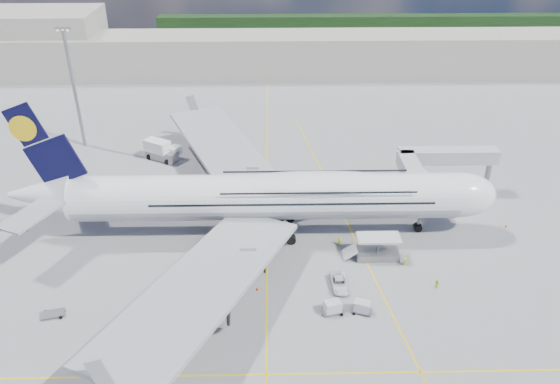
{
  "coord_description": "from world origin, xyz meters",
  "views": [
    {
      "loc": [
        0.69,
        -65.09,
        50.27
      ],
      "look_at": [
        2.14,
        8.0,
        8.75
      ],
      "focal_mm": 35.0,
      "sensor_mm": 36.0,
      "label": 1
    }
  ],
  "objects_px": {
    "dolly_back": "(53,314)",
    "crew_van": "(339,241)",
    "jet_bridge": "(434,164)",
    "cone_nose": "(506,226)",
    "crew_loader": "(436,284)",
    "crew_tug": "(208,304)",
    "baggage_tug": "(203,262)",
    "cone_wing_left_inner": "(208,202)",
    "cargo_loader": "(376,250)",
    "crew_wing": "(175,322)",
    "catering_truck_inner": "(185,194)",
    "catering_truck_outer": "(161,151)",
    "service_van": "(339,283)",
    "cone_tail": "(27,230)",
    "cone_wing_left_outer": "(188,179)",
    "cone_wing_right_inner": "(257,289)",
    "dolly_row_b": "(188,321)",
    "dolly_nose_near": "(333,307)",
    "cone_wing_right_outer": "(125,320)",
    "dolly_row_a": "(186,272)",
    "dolly_nose_far": "(362,307)",
    "dolly_row_c": "(165,292)",
    "airliner": "(268,196)",
    "light_mast": "(74,88)"
  },
  "relations": [
    {
      "from": "cargo_loader",
      "to": "cone_tail",
      "type": "distance_m",
      "value": 57.2
    },
    {
      "from": "catering_truck_outer",
      "to": "service_van",
      "type": "relative_size",
      "value": 1.61
    },
    {
      "from": "dolly_row_b",
      "to": "cone_wing_left_inner",
      "type": "distance_m",
      "value": 31.63
    },
    {
      "from": "dolly_row_a",
      "to": "baggage_tug",
      "type": "height_order",
      "value": "baggage_tug"
    },
    {
      "from": "dolly_row_b",
      "to": "crew_wing",
      "type": "height_order",
      "value": "dolly_row_b"
    },
    {
      "from": "dolly_nose_near",
      "to": "cone_nose",
      "type": "relative_size",
      "value": 6.04
    },
    {
      "from": "dolly_row_c",
      "to": "cone_tail",
      "type": "relative_size",
      "value": 6.08
    },
    {
      "from": "jet_bridge",
      "to": "crew_tug",
      "type": "distance_m",
      "value": 48.12
    },
    {
      "from": "jet_bridge",
      "to": "baggage_tug",
      "type": "height_order",
      "value": "jet_bridge"
    },
    {
      "from": "light_mast",
      "to": "crew_wing",
      "type": "relative_size",
      "value": 16.92
    },
    {
      "from": "dolly_back",
      "to": "dolly_nose_far",
      "type": "xyz_separation_m",
      "value": [
        41.22,
        -0.12,
        0.6
      ]
    },
    {
      "from": "cargo_loader",
      "to": "cone_wing_right_outer",
      "type": "relative_size",
      "value": 16.91
    },
    {
      "from": "light_mast",
      "to": "dolly_back",
      "type": "xyz_separation_m",
      "value": [
        11.52,
        -54.43,
        -12.86
      ]
    },
    {
      "from": "cargo_loader",
      "to": "crew_wing",
      "type": "xyz_separation_m",
      "value": [
        -28.69,
        -14.6,
        -0.5
      ]
    },
    {
      "from": "catering_truck_inner",
      "to": "service_van",
      "type": "height_order",
      "value": "catering_truck_inner"
    },
    {
      "from": "cone_nose",
      "to": "cone_tail",
      "type": "relative_size",
      "value": 1.05
    },
    {
      "from": "dolly_back",
      "to": "crew_loader",
      "type": "distance_m",
      "value": 52.74
    },
    {
      "from": "crew_wing",
      "to": "cone_tail",
      "type": "height_order",
      "value": "crew_wing"
    },
    {
      "from": "catering_truck_outer",
      "to": "dolly_row_c",
      "type": "bearing_deg",
      "value": -49.81
    },
    {
      "from": "catering_truck_outer",
      "to": "crew_van",
      "type": "relative_size",
      "value": 5.21
    },
    {
      "from": "light_mast",
      "to": "dolly_row_a",
      "type": "bearing_deg",
      "value": -58.48
    },
    {
      "from": "cone_wing_left_inner",
      "to": "baggage_tug",
      "type": "bearing_deg",
      "value": -86.42
    },
    {
      "from": "crew_tug",
      "to": "catering_truck_outer",
      "type": "bearing_deg",
      "value": 89.63
    },
    {
      "from": "dolly_row_a",
      "to": "crew_tug",
      "type": "bearing_deg",
      "value": -52.99
    },
    {
      "from": "crew_wing",
      "to": "cone_wing_right_inner",
      "type": "xyz_separation_m",
      "value": [
        10.51,
        7.02,
        -0.49
      ]
    },
    {
      "from": "dolly_back",
      "to": "cone_wing_right_inner",
      "type": "relative_size",
      "value": 6.11
    },
    {
      "from": "jet_bridge",
      "to": "cone_nose",
      "type": "bearing_deg",
      "value": -44.72
    },
    {
      "from": "jet_bridge",
      "to": "cargo_loader",
      "type": "relative_size",
      "value": 2.2
    },
    {
      "from": "dolly_row_b",
      "to": "cone_wing_left_outer",
      "type": "relative_size",
      "value": 6.06
    },
    {
      "from": "dolly_nose_far",
      "to": "baggage_tug",
      "type": "distance_m",
      "value": 24.58
    },
    {
      "from": "crew_tug",
      "to": "cone_wing_left_inner",
      "type": "relative_size",
      "value": 2.54
    },
    {
      "from": "cone_wing_right_inner",
      "to": "cone_wing_right_outer",
      "type": "relative_size",
      "value": 1.1
    },
    {
      "from": "dolly_row_c",
      "to": "airliner",
      "type": "bearing_deg",
      "value": 71.27
    },
    {
      "from": "dolly_row_a",
      "to": "crew_tug",
      "type": "xyz_separation_m",
      "value": [
        4.07,
        -7.63,
        0.52
      ]
    },
    {
      "from": "dolly_row_b",
      "to": "cone_nose",
      "type": "bearing_deg",
      "value": 34.82
    },
    {
      "from": "airliner",
      "to": "dolly_nose_far",
      "type": "bearing_deg",
      "value": -57.45
    },
    {
      "from": "crew_van",
      "to": "cone_wing_left_inner",
      "type": "relative_size",
      "value": 2.38
    },
    {
      "from": "crew_van",
      "to": "crew_tug",
      "type": "bearing_deg",
      "value": 96.68
    },
    {
      "from": "dolly_row_c",
      "to": "cone_tail",
      "type": "bearing_deg",
      "value": 169.67
    },
    {
      "from": "cone_wing_left_outer",
      "to": "cone_wing_right_outer",
      "type": "relative_size",
      "value": 1.2
    },
    {
      "from": "cone_wing_left_inner",
      "to": "cone_wing_right_inner",
      "type": "height_order",
      "value": "cone_wing_left_inner"
    },
    {
      "from": "cone_wing_right_inner",
      "to": "crew_wing",
      "type": "bearing_deg",
      "value": -146.28
    },
    {
      "from": "dolly_back",
      "to": "crew_van",
      "type": "xyz_separation_m",
      "value": [
        40.04,
        15.58,
        0.41
      ]
    },
    {
      "from": "airliner",
      "to": "crew_van",
      "type": "relative_size",
      "value": 52.03
    },
    {
      "from": "catering_truck_inner",
      "to": "jet_bridge",
      "type": "bearing_deg",
      "value": -18.0
    },
    {
      "from": "crew_wing",
      "to": "catering_truck_inner",
      "type": "bearing_deg",
      "value": 37.27
    },
    {
      "from": "crew_loader",
      "to": "crew_tug",
      "type": "xyz_separation_m",
      "value": [
        -31.93,
        -3.48,
        0.04
      ]
    },
    {
      "from": "dolly_nose_far",
      "to": "cone_nose",
      "type": "height_order",
      "value": "dolly_nose_far"
    },
    {
      "from": "baggage_tug",
      "to": "cone_wing_left_inner",
      "type": "relative_size",
      "value": 5.15
    },
    {
      "from": "cone_wing_left_outer",
      "to": "jet_bridge",
      "type": "bearing_deg",
      "value": -9.35
    }
  ]
}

